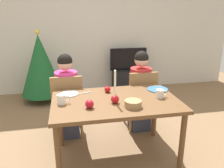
% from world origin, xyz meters
% --- Properties ---
extents(ground_plane, '(7.68, 7.68, 0.00)m').
position_xyz_m(ground_plane, '(0.00, 0.00, 0.00)').
color(ground_plane, brown).
extents(back_wall, '(6.40, 0.10, 2.60)m').
position_xyz_m(back_wall, '(0.00, 2.60, 1.30)').
color(back_wall, beige).
rests_on(back_wall, ground).
extents(dining_table, '(1.40, 0.90, 0.75)m').
position_xyz_m(dining_table, '(0.00, 0.00, 0.67)').
color(dining_table, brown).
rests_on(dining_table, ground).
extents(chair_left, '(0.40, 0.40, 0.90)m').
position_xyz_m(chair_left, '(-0.53, 0.61, 0.51)').
color(chair_left, olive).
rests_on(chair_left, ground).
extents(chair_right, '(0.40, 0.40, 0.90)m').
position_xyz_m(chair_right, '(0.50, 0.61, 0.51)').
color(chair_right, olive).
rests_on(chair_right, ground).
extents(person_left_child, '(0.30, 0.30, 1.17)m').
position_xyz_m(person_left_child, '(-0.53, 0.64, 0.57)').
color(person_left_child, '#33384C').
rests_on(person_left_child, ground).
extents(person_right_child, '(0.30, 0.30, 1.17)m').
position_xyz_m(person_right_child, '(0.50, 0.64, 0.57)').
color(person_right_child, '#33384C').
rests_on(person_right_child, ground).
extents(tv_stand, '(0.64, 0.40, 0.48)m').
position_xyz_m(tv_stand, '(0.77, 2.30, 0.24)').
color(tv_stand, black).
rests_on(tv_stand, ground).
extents(tv, '(0.79, 0.05, 0.46)m').
position_xyz_m(tv, '(0.77, 2.30, 0.71)').
color(tv, black).
rests_on(tv, tv_stand).
extents(christmas_tree, '(0.79, 0.79, 1.37)m').
position_xyz_m(christmas_tree, '(-1.01, 2.08, 0.71)').
color(christmas_tree, brown).
rests_on(christmas_tree, ground).
extents(candle_centerpiece, '(0.09, 0.09, 0.36)m').
position_xyz_m(candle_centerpiece, '(-0.03, -0.09, 0.82)').
color(candle_centerpiece, red).
rests_on(candle_centerpiece, dining_table).
extents(plate_left, '(0.22, 0.22, 0.01)m').
position_xyz_m(plate_left, '(-0.51, 0.27, 0.76)').
color(plate_left, silver).
rests_on(plate_left, dining_table).
extents(plate_right, '(0.26, 0.26, 0.01)m').
position_xyz_m(plate_right, '(0.59, 0.23, 0.76)').
color(plate_right, teal).
rests_on(plate_right, dining_table).
extents(mug_left, '(0.14, 0.09, 0.10)m').
position_xyz_m(mug_left, '(-0.58, -0.00, 0.80)').
color(mug_left, white).
rests_on(mug_left, dining_table).
extents(mug_right, '(0.13, 0.09, 0.09)m').
position_xyz_m(mug_right, '(0.51, -0.03, 0.80)').
color(mug_right, silver).
rests_on(mug_right, dining_table).
extents(fork_left, '(0.18, 0.06, 0.01)m').
position_xyz_m(fork_left, '(-0.33, 0.27, 0.75)').
color(fork_left, silver).
rests_on(fork_left, dining_table).
extents(bowl_walnuts, '(0.18, 0.18, 0.07)m').
position_xyz_m(bowl_walnuts, '(0.14, -0.23, 0.78)').
color(bowl_walnuts, '#99754C').
rests_on(bowl_walnuts, dining_table).
extents(apple_near_candle, '(0.09, 0.09, 0.09)m').
position_xyz_m(apple_near_candle, '(-0.31, -0.17, 0.79)').
color(apple_near_candle, '#AF1423').
rests_on(apple_near_candle, dining_table).
extents(apple_by_left_plate, '(0.07, 0.07, 0.07)m').
position_xyz_m(apple_by_left_plate, '(-0.05, 0.26, 0.79)').
color(apple_by_left_plate, red).
rests_on(apple_by_left_plate, dining_table).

